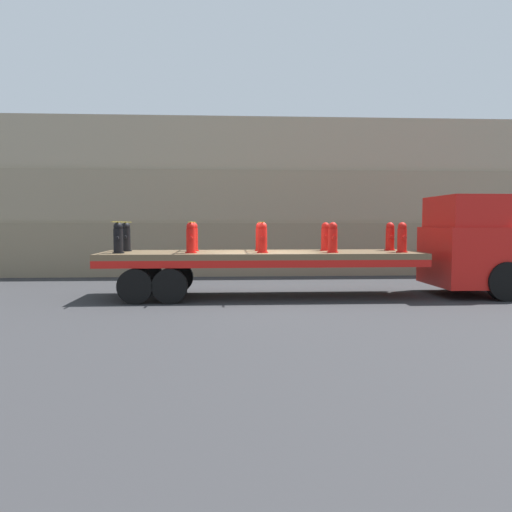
% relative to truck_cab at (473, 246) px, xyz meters
% --- Properties ---
extents(ground_plane, '(120.00, 120.00, 0.00)m').
position_rel_truck_cab_xyz_m(ground_plane, '(-6.35, 0.00, -1.47)').
color(ground_plane, '#2D2D30').
extents(rock_cliff, '(60.00, 3.30, 6.49)m').
position_rel_truck_cab_xyz_m(rock_cliff, '(-6.35, 7.30, 1.78)').
color(rock_cliff, '#84755B').
rests_on(rock_cliff, ground_plane).
extents(truck_cab, '(2.34, 2.70, 2.96)m').
position_rel_truck_cab_xyz_m(truck_cab, '(0.00, 0.00, 0.00)').
color(truck_cab, red).
rests_on(truck_cab, ground_plane).
extents(flatbed_trailer, '(9.20, 2.51, 1.32)m').
position_rel_truck_cab_xyz_m(flatbed_trailer, '(-6.98, 0.00, -0.40)').
color(flatbed_trailer, brown).
rests_on(flatbed_trailer, ground_plane).
extents(fire_hydrant_black_near_0, '(0.33, 0.47, 0.86)m').
position_rel_truck_cab_xyz_m(fire_hydrant_black_near_0, '(-10.35, -0.53, 0.27)').
color(fire_hydrant_black_near_0, black).
rests_on(fire_hydrant_black_near_0, flatbed_trailer).
extents(fire_hydrant_black_far_0, '(0.33, 0.47, 0.86)m').
position_rel_truck_cab_xyz_m(fire_hydrant_black_far_0, '(-10.35, 0.53, 0.27)').
color(fire_hydrant_black_far_0, black).
rests_on(fire_hydrant_black_far_0, flatbed_trailer).
extents(fire_hydrant_red_near_1, '(0.33, 0.47, 0.86)m').
position_rel_truck_cab_xyz_m(fire_hydrant_red_near_1, '(-8.35, -0.53, 0.27)').
color(fire_hydrant_red_near_1, red).
rests_on(fire_hydrant_red_near_1, flatbed_trailer).
extents(fire_hydrant_red_far_1, '(0.33, 0.47, 0.86)m').
position_rel_truck_cab_xyz_m(fire_hydrant_red_far_1, '(-8.35, 0.53, 0.27)').
color(fire_hydrant_red_far_1, red).
rests_on(fire_hydrant_red_far_1, flatbed_trailer).
extents(fire_hydrant_red_near_2, '(0.33, 0.47, 0.86)m').
position_rel_truck_cab_xyz_m(fire_hydrant_red_near_2, '(-6.35, -0.53, 0.27)').
color(fire_hydrant_red_near_2, red).
rests_on(fire_hydrant_red_near_2, flatbed_trailer).
extents(fire_hydrant_red_far_2, '(0.33, 0.47, 0.86)m').
position_rel_truck_cab_xyz_m(fire_hydrant_red_far_2, '(-6.35, 0.53, 0.27)').
color(fire_hydrant_red_far_2, red).
rests_on(fire_hydrant_red_far_2, flatbed_trailer).
extents(fire_hydrant_red_near_3, '(0.33, 0.47, 0.86)m').
position_rel_truck_cab_xyz_m(fire_hydrant_red_near_3, '(-4.35, -0.53, 0.27)').
color(fire_hydrant_red_near_3, red).
rests_on(fire_hydrant_red_near_3, flatbed_trailer).
extents(fire_hydrant_red_far_3, '(0.33, 0.47, 0.86)m').
position_rel_truck_cab_xyz_m(fire_hydrant_red_far_3, '(-4.35, 0.53, 0.27)').
color(fire_hydrant_red_far_3, red).
rests_on(fire_hydrant_red_far_3, flatbed_trailer).
extents(fire_hydrant_red_near_4, '(0.33, 0.47, 0.86)m').
position_rel_truck_cab_xyz_m(fire_hydrant_red_near_4, '(-2.35, -0.53, 0.27)').
color(fire_hydrant_red_near_4, red).
rests_on(fire_hydrant_red_near_4, flatbed_trailer).
extents(fire_hydrant_red_far_4, '(0.33, 0.47, 0.86)m').
position_rel_truck_cab_xyz_m(fire_hydrant_red_far_4, '(-2.35, 0.53, 0.27)').
color(fire_hydrant_red_far_4, red).
rests_on(fire_hydrant_red_far_4, flatbed_trailer).
extents(cargo_strap_rear, '(0.05, 2.60, 0.01)m').
position_rel_truck_cab_xyz_m(cargo_strap_rear, '(-10.35, 0.00, 0.72)').
color(cargo_strap_rear, yellow).
rests_on(cargo_strap_rear, fire_hydrant_black_near_0).
extents(cargo_strap_middle, '(0.05, 2.60, 0.01)m').
position_rel_truck_cab_xyz_m(cargo_strap_middle, '(-8.35, 0.00, 0.72)').
color(cargo_strap_middle, yellow).
rests_on(cargo_strap_middle, fire_hydrant_red_near_1).
extents(cargo_strap_front, '(0.05, 2.60, 0.01)m').
position_rel_truck_cab_xyz_m(cargo_strap_front, '(-6.35, 0.00, 0.72)').
color(cargo_strap_front, yellow).
rests_on(cargo_strap_front, fire_hydrant_red_near_2).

